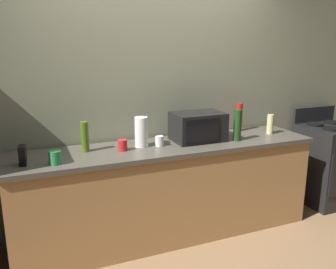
# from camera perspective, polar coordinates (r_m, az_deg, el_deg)

# --- Properties ---
(ground_plane) EXTENTS (8.00, 8.00, 0.00)m
(ground_plane) POSITION_cam_1_polar(r_m,az_deg,el_deg) (3.27, 2.83, -18.93)
(ground_plane) COLOR #93704C
(back_wall) EXTENTS (6.40, 0.10, 2.70)m
(back_wall) POSITION_cam_1_polar(r_m,az_deg,el_deg) (3.51, -2.57, 7.07)
(back_wall) COLOR gray
(back_wall) RESTS_ON ground_plane
(counter_run) EXTENTS (2.84, 0.64, 0.90)m
(counter_run) POSITION_cam_1_polar(r_m,az_deg,el_deg) (3.38, 0.00, -9.06)
(counter_run) COLOR #B27F4C
(counter_run) RESTS_ON ground_plane
(stove_range) EXTENTS (0.60, 0.61, 1.08)m
(stove_range) POSITION_cam_1_polar(r_m,az_deg,el_deg) (4.48, 24.41, -4.29)
(stove_range) COLOR black
(stove_range) RESTS_ON ground_plane
(microwave) EXTENTS (0.48, 0.35, 0.27)m
(microwave) POSITION_cam_1_polar(r_m,az_deg,el_deg) (3.37, 4.85, 1.28)
(microwave) COLOR black
(microwave) RESTS_ON counter_run
(paper_towel_roll) EXTENTS (0.12, 0.12, 0.27)m
(paper_towel_roll) POSITION_cam_1_polar(r_m,az_deg,el_deg) (3.16, -4.35, 0.42)
(paper_towel_roll) COLOR white
(paper_towel_roll) RESTS_ON counter_run
(cordless_phone) EXTENTS (0.06, 0.11, 0.15)m
(cordless_phone) POSITION_cam_1_polar(r_m,az_deg,el_deg) (2.90, -22.50, -3.12)
(cordless_phone) COLOR black
(cordless_phone) RESTS_ON counter_run
(bottle_vinegar) EXTENTS (0.07, 0.07, 0.20)m
(bottle_vinegar) POSITION_cam_1_polar(r_m,az_deg,el_deg) (3.78, 16.22, 1.63)
(bottle_vinegar) COLOR beige
(bottle_vinegar) RESTS_ON counter_run
(bottle_olive_oil) EXTENTS (0.07, 0.07, 0.26)m
(bottle_olive_oil) POSITION_cam_1_polar(r_m,az_deg,el_deg) (3.08, -13.31, -0.35)
(bottle_olive_oil) COLOR #4C6B19
(bottle_olive_oil) RESTS_ON counter_run
(bottle_wine) EXTENTS (0.07, 0.07, 0.30)m
(bottle_wine) POSITION_cam_1_polar(r_m,az_deg,el_deg) (3.42, 11.19, 1.49)
(bottle_wine) COLOR #1E3F19
(bottle_wine) RESTS_ON counter_run
(bottle_hot_sauce) EXTENTS (0.06, 0.06, 0.30)m
(bottle_hot_sauce) POSITION_cam_1_polar(r_m,az_deg,el_deg) (3.82, 11.48, 2.78)
(bottle_hot_sauce) COLOR red
(bottle_hot_sauce) RESTS_ON counter_run
(mug_red) EXTENTS (0.08, 0.08, 0.10)m
(mug_red) POSITION_cam_1_polar(r_m,az_deg,el_deg) (3.07, -7.35, -1.71)
(mug_red) COLOR red
(mug_red) RESTS_ON counter_run
(mug_green) EXTENTS (0.09, 0.09, 0.11)m
(mug_green) POSITION_cam_1_polar(r_m,az_deg,el_deg) (2.83, -17.82, -3.57)
(mug_green) COLOR #2D8C47
(mug_green) RESTS_ON counter_run
(mug_white) EXTENTS (0.08, 0.08, 0.09)m
(mug_white) POSITION_cam_1_polar(r_m,az_deg,el_deg) (3.19, -1.40, -1.06)
(mug_white) COLOR white
(mug_white) RESTS_ON counter_run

